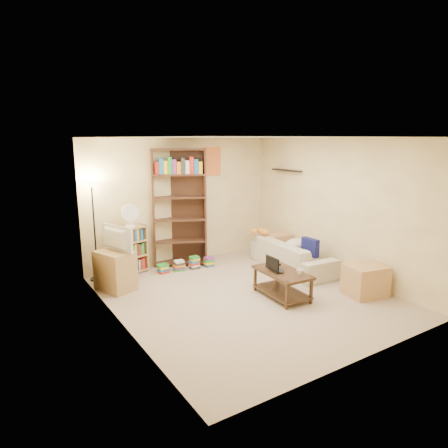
{
  "coord_description": "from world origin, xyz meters",
  "views": [
    {
      "loc": [
        -3.53,
        -4.91,
        2.48
      ],
      "look_at": [
        0.05,
        0.72,
        1.05
      ],
      "focal_mm": 32.0,
      "sensor_mm": 36.0,
      "label": 1
    }
  ],
  "objects_px": {
    "tabby_cat": "(261,231)",
    "tv_stand": "(115,271)",
    "mug": "(299,272)",
    "tall_bookshelf": "(179,205)",
    "floor_lamp": "(92,201)",
    "coffee_table": "(282,280)",
    "short_bookshelf": "(129,251)",
    "desk_fan": "(130,215)",
    "television": "(113,239)",
    "side_table": "(277,246)",
    "end_cabinet": "(365,280)",
    "laptop": "(279,269)",
    "sofa": "(292,255)"
  },
  "relations": [
    {
      "from": "coffee_table",
      "to": "short_bookshelf",
      "type": "distance_m",
      "value": 2.92
    },
    {
      "from": "mug",
      "to": "desk_fan",
      "type": "height_order",
      "value": "desk_fan"
    },
    {
      "from": "mug",
      "to": "end_cabinet",
      "type": "height_order",
      "value": "mug"
    },
    {
      "from": "tall_bookshelf",
      "to": "desk_fan",
      "type": "distance_m",
      "value": 1.02
    },
    {
      "from": "laptop",
      "to": "end_cabinet",
      "type": "height_order",
      "value": "end_cabinet"
    },
    {
      "from": "television",
      "to": "side_table",
      "type": "bearing_deg",
      "value": -111.92
    },
    {
      "from": "coffee_table",
      "to": "tv_stand",
      "type": "relative_size",
      "value": 1.52
    },
    {
      "from": "tv_stand",
      "to": "television",
      "type": "xyz_separation_m",
      "value": [
        0.0,
        0.0,
        0.54
      ]
    },
    {
      "from": "mug",
      "to": "tall_bookshelf",
      "type": "xyz_separation_m",
      "value": [
        -0.71,
        2.67,
        0.74
      ]
    },
    {
      "from": "tall_bookshelf",
      "to": "short_bookshelf",
      "type": "bearing_deg",
      "value": -155.48
    },
    {
      "from": "side_table",
      "to": "coffee_table",
      "type": "bearing_deg",
      "value": -127.3
    },
    {
      "from": "television",
      "to": "side_table",
      "type": "height_order",
      "value": "television"
    },
    {
      "from": "desk_fan",
      "to": "floor_lamp",
      "type": "xyz_separation_m",
      "value": [
        -0.64,
        0.04,
        0.3
      ]
    },
    {
      "from": "end_cabinet",
      "to": "side_table",
      "type": "bearing_deg",
      "value": 88.26
    },
    {
      "from": "tv_stand",
      "to": "floor_lamp",
      "type": "xyz_separation_m",
      "value": [
        -0.13,
        0.66,
        1.1
      ]
    },
    {
      "from": "tv_stand",
      "to": "desk_fan",
      "type": "xyz_separation_m",
      "value": [
        0.51,
        0.61,
        0.79
      ]
    },
    {
      "from": "sofa",
      "to": "laptop",
      "type": "distance_m",
      "value": 1.43
    },
    {
      "from": "laptop",
      "to": "tall_bookshelf",
      "type": "xyz_separation_m",
      "value": [
        -0.6,
        2.33,
        0.77
      ]
    },
    {
      "from": "sofa",
      "to": "laptop",
      "type": "height_order",
      "value": "sofa"
    },
    {
      "from": "short_bookshelf",
      "to": "desk_fan",
      "type": "distance_m",
      "value": 0.68
    },
    {
      "from": "television",
      "to": "desk_fan",
      "type": "relative_size",
      "value": 1.65
    },
    {
      "from": "television",
      "to": "floor_lamp",
      "type": "distance_m",
      "value": 0.87
    },
    {
      "from": "sofa",
      "to": "tv_stand",
      "type": "height_order",
      "value": "tv_stand"
    },
    {
      "from": "tv_stand",
      "to": "floor_lamp",
      "type": "distance_m",
      "value": 1.28
    },
    {
      "from": "coffee_table",
      "to": "laptop",
      "type": "distance_m",
      "value": 0.18
    },
    {
      "from": "tv_stand",
      "to": "tall_bookshelf",
      "type": "xyz_separation_m",
      "value": [
        1.53,
        0.66,
        0.88
      ]
    },
    {
      "from": "tabby_cat",
      "to": "tv_stand",
      "type": "relative_size",
      "value": 0.65
    },
    {
      "from": "coffee_table",
      "to": "desk_fan",
      "type": "relative_size",
      "value": 2.3
    },
    {
      "from": "coffee_table",
      "to": "tabby_cat",
      "type": "bearing_deg",
      "value": 66.07
    },
    {
      "from": "tabby_cat",
      "to": "desk_fan",
      "type": "bearing_deg",
      "value": 165.99
    },
    {
      "from": "sofa",
      "to": "tall_bookshelf",
      "type": "xyz_separation_m",
      "value": [
        -1.69,
        1.42,
        0.94
      ]
    },
    {
      "from": "television",
      "to": "sofa",
      "type": "bearing_deg",
      "value": -123.7
    },
    {
      "from": "coffee_table",
      "to": "television",
      "type": "distance_m",
      "value": 2.82
    },
    {
      "from": "coffee_table",
      "to": "tv_stand",
      "type": "distance_m",
      "value": 2.75
    },
    {
      "from": "sofa",
      "to": "television",
      "type": "relative_size",
      "value": 2.68
    },
    {
      "from": "coffee_table",
      "to": "television",
      "type": "relative_size",
      "value": 1.39
    },
    {
      "from": "laptop",
      "to": "desk_fan",
      "type": "xyz_separation_m",
      "value": [
        -1.61,
        2.28,
        0.68
      ]
    },
    {
      "from": "end_cabinet",
      "to": "coffee_table",
      "type": "bearing_deg",
      "value": 150.83
    },
    {
      "from": "tall_bookshelf",
      "to": "side_table",
      "type": "relative_size",
      "value": 4.14
    },
    {
      "from": "laptop",
      "to": "television",
      "type": "distance_m",
      "value": 2.74
    },
    {
      "from": "coffee_table",
      "to": "mug",
      "type": "xyz_separation_m",
      "value": [
        0.1,
        -0.28,
        0.2
      ]
    },
    {
      "from": "sofa",
      "to": "laptop",
      "type": "xyz_separation_m",
      "value": [
        -1.09,
        -0.91,
        0.17
      ]
    },
    {
      "from": "tv_stand",
      "to": "tall_bookshelf",
      "type": "bearing_deg",
      "value": 2.8
    },
    {
      "from": "tabby_cat",
      "to": "laptop",
      "type": "bearing_deg",
      "value": -118.82
    },
    {
      "from": "tall_bookshelf",
      "to": "end_cabinet",
      "type": "xyz_separation_m",
      "value": [
        1.79,
        -3.05,
        -0.96
      ]
    },
    {
      "from": "tv_stand",
      "to": "desk_fan",
      "type": "bearing_deg",
      "value": 29.6
    },
    {
      "from": "laptop",
      "to": "side_table",
      "type": "distance_m",
      "value": 2.03
    },
    {
      "from": "mug",
      "to": "television",
      "type": "distance_m",
      "value": 3.04
    },
    {
      "from": "coffee_table",
      "to": "desk_fan",
      "type": "xyz_separation_m",
      "value": [
        -1.63,
        2.34,
        0.84
      ]
    },
    {
      "from": "tv_stand",
      "to": "television",
      "type": "bearing_deg",
      "value": 0.0
    }
  ]
}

